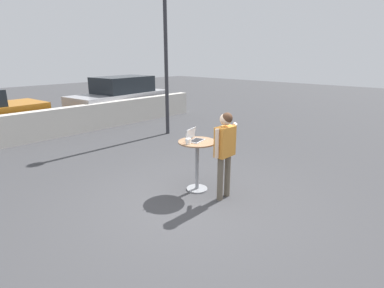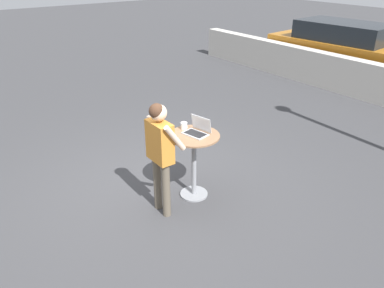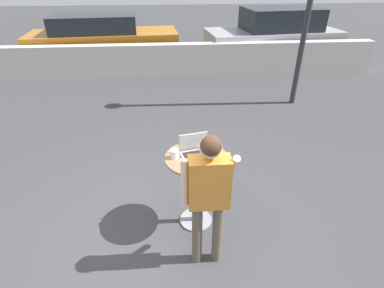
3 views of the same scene
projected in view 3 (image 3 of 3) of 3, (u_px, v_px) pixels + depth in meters
The scene contains 8 objects.
ground_plane at pixel (155, 243), 3.57m from camera, with size 50.00×50.00×0.00m, color #3D3D3F.
pavement_kerb at pixel (159, 60), 8.75m from camera, with size 12.77×0.35×0.92m.
cafe_table at pixel (196, 178), 3.54m from camera, with size 0.72×0.72×0.99m.
laptop at pixel (195, 150), 3.41m from camera, with size 0.38×0.33×0.24m.
coffee_mug at pixel (175, 154), 3.34m from camera, with size 0.13×0.09×0.10m.
standing_person at pixel (209, 189), 2.86m from camera, with size 0.54×0.35×1.61m.
parked_car_near_street at pixel (274, 36), 9.75m from camera, with size 4.42×2.20×1.71m.
parked_car_further_down at pixel (103, 40), 9.47m from camera, with size 4.68×2.03×1.56m.
Camera 3 is at (0.24, -2.48, 2.85)m, focal length 28.00 mm.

